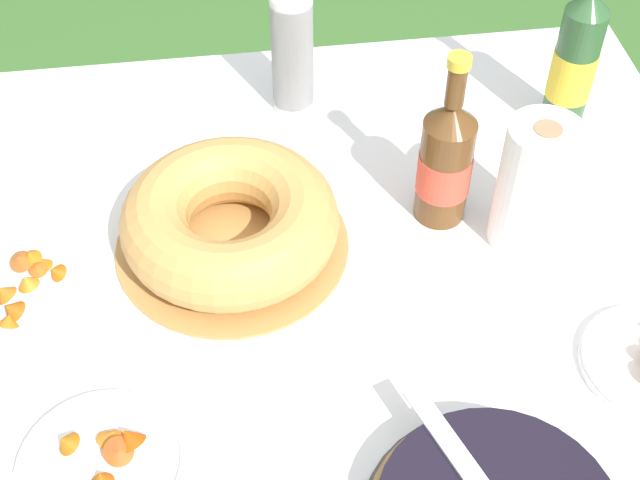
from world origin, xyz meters
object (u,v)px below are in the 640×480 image
cider_bottle_green (575,62)px  snack_plate_far (18,296)px  cup_stack (292,53)px  cider_bottle_amber (446,161)px  bundt_cake (230,222)px  snack_plate_near (103,462)px  paper_towel_roll (534,186)px

cider_bottle_green → snack_plate_far: size_ratio=1.53×
cup_stack → cider_bottle_amber: size_ratio=0.76×
bundt_cake → snack_plate_near: bearing=-118.0°
bundt_cake → snack_plate_near: 0.40m
snack_plate_far → paper_towel_roll: 0.77m
paper_towel_roll → cider_bottle_green: bearing=60.6°
bundt_cake → snack_plate_near: (-0.19, -0.35, -0.04)m
cup_stack → cider_bottle_green: cider_bottle_green is taller
bundt_cake → cup_stack: 0.36m
snack_plate_far → paper_towel_roll: bearing=2.0°
cup_stack → snack_plate_near: (-0.32, -0.68, -0.10)m
bundt_cake → cider_bottle_amber: bearing=5.1°
cider_bottle_green → snack_plate_near: size_ratio=1.61×
bundt_cake → snack_plate_far: size_ratio=1.56×
cider_bottle_green → cider_bottle_amber: bearing=-144.9°
cider_bottle_green → snack_plate_near: cider_bottle_green is taller
bundt_cake → snack_plate_far: 0.32m
paper_towel_roll → snack_plate_far: bearing=-178.0°
cider_bottle_green → snack_plate_far: (-0.90, -0.28, -0.12)m
snack_plate_near → snack_plate_far: 0.31m
snack_plate_far → paper_towel_roll: paper_towel_roll is taller
bundt_cake → cup_stack: cup_stack is taller
snack_plate_near → paper_towel_roll: (0.63, 0.31, 0.10)m
snack_plate_near → cup_stack: bearing=64.8°
cider_bottle_amber → bundt_cake: bearing=-174.9°
cider_bottle_green → snack_plate_far: 0.95m
cider_bottle_green → cider_bottle_amber: cider_bottle_green is taller
cider_bottle_green → cup_stack: bearing=165.5°
bundt_cake → snack_plate_far: bundt_cake is taller
cider_bottle_green → paper_towel_roll: 0.29m
cup_stack → cider_bottle_green: 0.47m
snack_plate_near → paper_towel_roll: bearing=26.1°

